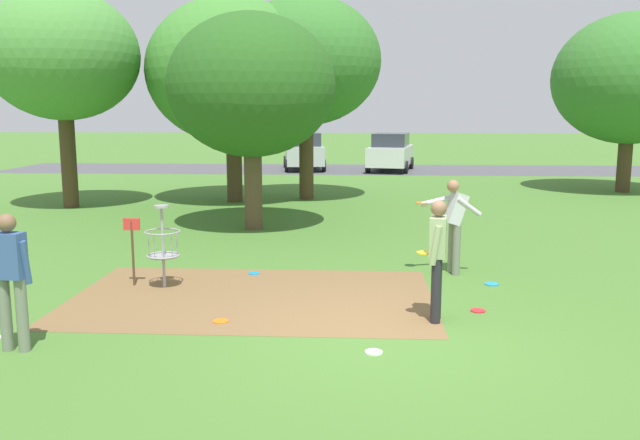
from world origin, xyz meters
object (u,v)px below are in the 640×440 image
object	(u,v)px
frisbee_mid_grass	(254,273)
tree_mid_left	(306,62)
player_foreground_watching	(11,274)
parked_car_leftmost	(304,151)
tree_near_left	(252,86)
tree_mid_right	(232,71)
tree_near_right	(631,79)
player_throwing	(437,253)
frisbee_far_right	(492,284)
disc_golf_basket	(159,243)
parked_car_center_left	(391,152)
frisbee_scattered_a	(374,352)
frisbee_near_basket	(221,321)
frisbee_far_left	(478,311)
player_waiting_left	(454,220)
tree_mid_center	(62,56)

from	to	relation	value
frisbee_mid_grass	tree_mid_left	world-z (taller)	tree_mid_left
player_foreground_watching	parked_car_leftmost	size ratio (longest dim) A/B	0.39
tree_near_left	tree_mid_right	world-z (taller)	tree_mid_right
tree_near_right	parked_car_leftmost	xyz separation A→B (m)	(-12.34, 8.54, -3.11)
player_throwing	tree_near_right	xyz separation A→B (m)	(8.54, 15.30, 3.06)
tree_near_left	tree_mid_left	distance (m)	5.81
tree_near_left	frisbee_far_right	bearing A→B (deg)	-45.98
disc_golf_basket	frisbee_mid_grass	distance (m)	1.87
frisbee_mid_grass	frisbee_far_right	size ratio (longest dim) A/B	0.88
tree_near_right	parked_car_center_left	size ratio (longest dim) A/B	1.42
player_foreground_watching	tree_mid_right	size ratio (longest dim) A/B	0.27
frisbee_scattered_a	parked_car_center_left	bearing A→B (deg)	86.74
tree_near_right	tree_mid_right	bearing A→B (deg)	-166.28
parked_car_center_left	player_throwing	bearing A→B (deg)	-91.25
parked_car_leftmost	frisbee_near_basket	bearing A→B (deg)	-88.10
parked_car_center_left	parked_car_leftmost	bearing A→B (deg)	173.33
frisbee_far_left	tree_mid_right	xyz separation A→B (m)	(-5.77, 11.51, 4.13)
player_throwing	frisbee_far_right	xyz separation A→B (m)	(1.18, 2.00, -0.96)
player_waiting_left	tree_mid_left	distance (m)	11.10
disc_golf_basket	frisbee_far_left	distance (m)	5.22
player_foreground_watching	frisbee_far_left	bearing A→B (deg)	18.02
tree_near_right	tree_near_left	bearing A→B (deg)	-145.94
frisbee_far_left	parked_car_leftmost	bearing A→B (deg)	100.86
frisbee_mid_grass	tree_near_left	xyz separation A→B (m)	(-0.72, 4.54, 3.50)
parked_car_leftmost	parked_car_center_left	xyz separation A→B (m)	(4.31, -0.50, 0.00)
frisbee_far_right	tree_mid_center	xyz separation A→B (m)	(-11.04, 8.41, 4.51)
disc_golf_basket	player_throwing	xyz separation A→B (m)	(4.38, -1.52, 0.21)
frisbee_far_left	tree_near_right	distance (m)	17.26
player_throwing	frisbee_scattered_a	size ratio (longest dim) A/B	7.85
tree_mid_center	parked_car_center_left	xyz separation A→B (m)	(10.37, 12.93, -3.60)
player_throwing	frisbee_near_basket	xyz separation A→B (m)	(-3.01, -0.24, -0.96)
frisbee_far_right	tree_mid_center	size ratio (longest dim) A/B	0.04
tree_near_left	player_waiting_left	bearing A→B (deg)	-44.91
frisbee_near_basket	frisbee_far_right	bearing A→B (deg)	28.08
parked_car_center_left	frisbee_mid_grass	bearing A→B (deg)	-99.47
frisbee_scattered_a	tree_near_right	xyz separation A→B (m)	(9.44, 16.60, 4.02)
disc_golf_basket	parked_car_leftmost	world-z (taller)	parked_car_leftmost
frisbee_near_basket	parked_car_center_left	distance (m)	23.85
parked_car_center_left	frisbee_scattered_a	bearing A→B (deg)	-93.26
tree_mid_right	parked_car_center_left	bearing A→B (deg)	63.78
disc_golf_basket	tree_near_left	distance (m)	6.21
disc_golf_basket	tree_mid_left	bearing A→B (deg)	81.98
player_foreground_watching	frisbee_far_right	distance (m)	7.41
parked_car_leftmost	frisbee_far_right	bearing A→B (deg)	-77.13
player_waiting_left	tree_mid_right	distance (m)	11.31
disc_golf_basket	player_waiting_left	bearing A→B (deg)	13.69
frisbee_far_right	tree_mid_center	distance (m)	14.60
parked_car_leftmost	frisbee_mid_grass	bearing A→B (deg)	-87.76
frisbee_near_basket	tree_near_right	xyz separation A→B (m)	(11.55, 15.54, 4.02)
player_waiting_left	frisbee_near_basket	size ratio (longest dim) A/B	7.82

